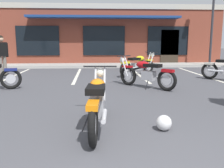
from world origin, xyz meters
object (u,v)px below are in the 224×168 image
(motorcycle_black_cruiser, at_px, (138,65))
(motorcycle_silver_naked, at_px, (146,73))
(person_by_back_row, at_px, (2,53))
(helmet_on_pavement, at_px, (164,123))
(parking_lot_lamp_post, at_px, (215,2))
(motorcycle_foreground_classic, at_px, (97,102))

(motorcycle_black_cruiser, xyz_separation_m, motorcycle_silver_naked, (-0.24, -2.74, 0.00))
(person_by_back_row, distance_m, helmet_on_pavement, 8.30)
(motorcycle_black_cruiser, bearing_deg, parking_lot_lamp_post, 31.58)
(parking_lot_lamp_post, bearing_deg, motorcycle_black_cruiser, -148.42)
(person_by_back_row, distance_m, parking_lot_lamp_post, 10.69)
(motorcycle_foreground_classic, bearing_deg, motorcycle_silver_naked, 66.22)
(motorcycle_black_cruiser, bearing_deg, motorcycle_foreground_classic, -105.97)
(motorcycle_silver_naked, bearing_deg, helmet_on_pavement, -97.18)
(motorcycle_foreground_classic, xyz_separation_m, motorcycle_black_cruiser, (1.80, 6.29, 0.00))
(helmet_on_pavement, bearing_deg, motorcycle_silver_naked, 82.82)
(motorcycle_foreground_classic, xyz_separation_m, parking_lot_lamp_post, (6.26, 9.03, 3.00))
(person_by_back_row, bearing_deg, helmet_on_pavement, -53.66)
(motorcycle_silver_naked, height_order, person_by_back_row, person_by_back_row)
(motorcycle_foreground_classic, xyz_separation_m, person_by_back_row, (-3.80, 6.46, 0.49))
(helmet_on_pavement, bearing_deg, parking_lot_lamp_post, 60.73)
(motorcycle_silver_naked, bearing_deg, motorcycle_foreground_classic, -113.78)
(motorcycle_foreground_classic, relative_size, person_by_back_row, 1.26)
(parking_lot_lamp_post, bearing_deg, helmet_on_pavement, -119.27)
(motorcycle_silver_naked, height_order, parking_lot_lamp_post, parking_lot_lamp_post)
(person_by_back_row, xyz_separation_m, parking_lot_lamp_post, (10.06, 2.57, 2.51))
(motorcycle_black_cruiser, relative_size, helmet_on_pavement, 6.78)
(motorcycle_foreground_classic, height_order, motorcycle_black_cruiser, same)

